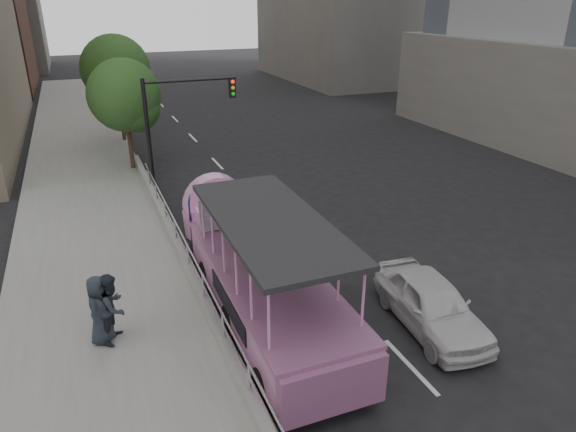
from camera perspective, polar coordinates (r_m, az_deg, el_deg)
name	(u,v)px	position (r m, az deg, el deg)	size (l,w,h in m)	color
ground	(336,330)	(14.31, 5.39, -12.55)	(160.00, 160.00, 0.00)	black
sidewalk	(91,221)	(21.78, -21.00, -0.51)	(5.50, 80.00, 0.30)	#999993
kerb_wall	(205,302)	(14.71, -9.25, -9.41)	(0.24, 30.00, 0.36)	#9B9C97
guardrail	(203,281)	(14.37, -9.42, -7.18)	(0.07, 22.00, 0.71)	silver
duck_boat	(255,268)	(14.72, -3.69, -5.75)	(2.57, 9.93, 3.29)	black
car	(431,303)	(14.55, 15.62, -9.33)	(1.69, 4.20, 1.43)	silver
pedestrian_mid	(113,307)	(13.67, -18.91, -9.57)	(0.90, 0.70, 1.84)	#252D36
pedestrian_far	(100,310)	(13.69, -20.19, -9.75)	(0.89, 0.58, 1.82)	#252D36
parking_sign	(191,222)	(17.04, -10.73, -0.67)	(0.18, 0.53, 2.44)	black
traffic_signal	(174,116)	(23.53, -12.54, 10.78)	(4.20, 0.32, 5.20)	black
street_tree_near	(127,98)	(26.61, -17.46, 12.37)	(3.52, 3.52, 5.72)	#362318
street_tree_far	(118,72)	(32.47, -18.38, 14.92)	(3.97, 3.97, 6.45)	#362318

